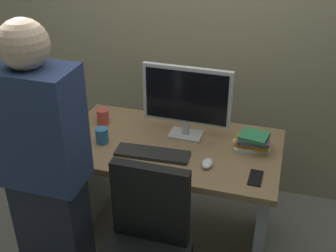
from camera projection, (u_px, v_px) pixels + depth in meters
ground_plane at (170, 236)px, 2.93m from camera, size 9.00×9.00×0.00m
desk at (170, 176)px, 2.69m from camera, size 1.31×0.75×0.74m
person_at_desk at (46, 181)px, 2.08m from camera, size 0.40×0.24×1.64m
monitor at (187, 99)px, 2.53m from camera, size 0.54×0.14×0.46m
keyboard at (152, 154)px, 2.46m from camera, size 0.44×0.15×0.02m
mouse at (207, 163)px, 2.36m from camera, size 0.06×0.10×0.03m
cup_near_keyboard at (102, 136)px, 2.57m from camera, size 0.08×0.08×0.09m
cup_by_monitor at (103, 117)px, 2.77m from camera, size 0.08×0.08×0.10m
book_stack at (253, 142)px, 2.49m from camera, size 0.23×0.17×0.11m
cell_phone at (256, 178)px, 2.26m from camera, size 0.07×0.15×0.01m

